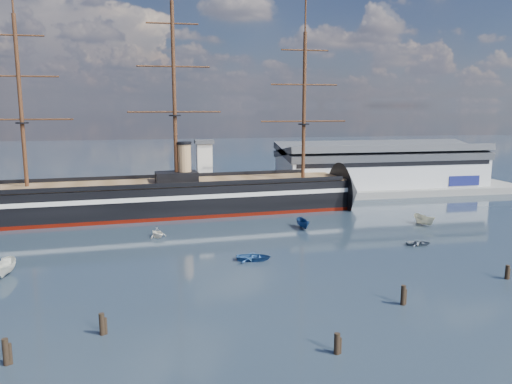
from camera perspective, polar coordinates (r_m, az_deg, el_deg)
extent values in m
plane|color=#1D2A38|center=(105.10, -5.62, -4.56)|extent=(600.00, 600.00, 0.00)
cube|color=slate|center=(141.22, -3.14, -0.81)|extent=(180.00, 18.00, 2.00)
cube|color=#B7BABC|center=(158.13, 14.09, 2.62)|extent=(62.00, 20.00, 10.00)
cube|color=#3F4247|center=(157.56, 14.18, 4.64)|extent=(63.00, 21.00, 2.00)
cube|color=silver|center=(136.03, -5.91, 2.58)|extent=(4.00, 4.00, 14.00)
cube|color=#3F4247|center=(135.30, -5.96, 5.73)|extent=(5.00, 5.00, 1.00)
cube|color=black|center=(123.32, -9.94, -0.61)|extent=(88.88, 21.88, 7.00)
cube|color=silver|center=(123.12, -9.95, -0.06)|extent=(90.89, 22.25, 1.00)
cube|color=#490902|center=(124.03, -9.89, -2.27)|extent=(90.89, 22.21, 0.90)
cone|color=black|center=(133.00, 10.51, -0.01)|extent=(12.03, 16.38, 15.68)
cube|color=brown|center=(122.73, -9.99, 1.04)|extent=(88.79, 20.60, 0.40)
cube|color=black|center=(122.60, -9.07, 1.72)|extent=(10.38, 6.66, 2.50)
cylinder|color=tan|center=(122.27, -8.18, 3.37)|extent=(3.20, 3.20, 9.00)
cylinder|color=#381E0F|center=(124.66, -25.32, 9.25)|extent=(0.90, 0.90, 38.00)
cylinder|color=#381E0F|center=(121.44, -9.33, 11.01)|extent=(0.90, 0.90, 42.00)
cylinder|color=#381E0F|center=(126.90, 5.51, 9.68)|extent=(0.90, 0.90, 36.00)
imported|color=silver|center=(87.55, -26.62, -8.55)|extent=(7.53, 2.83, 3.00)
imported|color=#264F8B|center=(85.85, -0.25, -7.82)|extent=(2.20, 3.92, 1.73)
imported|color=navy|center=(107.85, 5.42, -4.18)|extent=(6.58, 2.54, 2.61)
imported|color=white|center=(102.20, -11.18, -5.12)|extent=(6.77, 5.48, 2.29)
imported|color=slate|center=(99.56, 18.08, -5.83)|extent=(1.66, 3.03, 1.34)
imported|color=beige|center=(116.68, 18.65, -3.59)|extent=(7.42, 4.00, 2.82)
cylinder|color=black|center=(62.33, -17.14, -15.32)|extent=(0.64, 0.64, 3.30)
cylinder|color=black|center=(56.38, 9.20, -17.80)|extent=(0.64, 0.64, 3.04)
cylinder|color=black|center=(70.49, 16.41, -12.26)|extent=(0.64, 0.64, 3.39)
cylinder|color=black|center=(85.99, 26.72, -8.88)|extent=(0.64, 0.64, 2.91)
cylinder|color=black|center=(59.42, -26.58, -17.25)|extent=(0.64, 0.64, 3.55)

